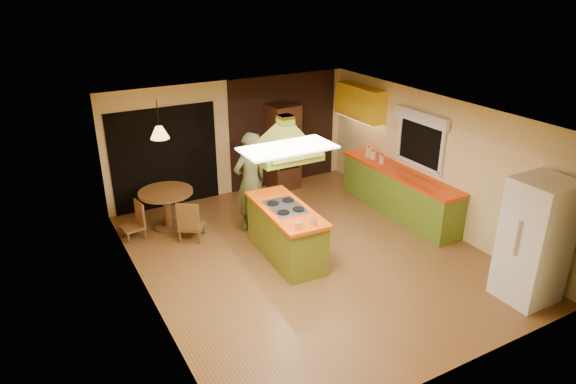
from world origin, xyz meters
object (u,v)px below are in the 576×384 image
kitchen_island (286,232)px  wall_oven (283,147)px  canister_large (368,152)px  refrigerator (535,241)px  man (250,182)px  dining_table (167,202)px

kitchen_island → wall_oven: bearing=65.2°
kitchen_island → canister_large: bearing=29.7°
refrigerator → man: bearing=123.0°
man → refrigerator: bearing=115.0°
kitchen_island → wall_oven: (1.45, 2.77, 0.49)m
wall_oven → canister_large: 1.90m
dining_table → canister_large: bearing=-8.8°
refrigerator → canister_large: 4.21m
refrigerator → dining_table: bearing=129.8°
wall_oven → dining_table: size_ratio=1.89×
man → canister_large: size_ratio=9.08×
man → dining_table: size_ratio=1.87×
canister_large → refrigerator: bearing=-92.6°
man → dining_table: man is taller
kitchen_island → refrigerator: refrigerator is taller
dining_table → canister_large: 4.30m
refrigerator → wall_oven: 5.68m
man → wall_oven: size_ratio=0.99×
wall_oven → refrigerator: bearing=-81.4°
dining_table → canister_large: size_ratio=4.85×
man → canister_large: man is taller
kitchen_island → man: bearing=95.2°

